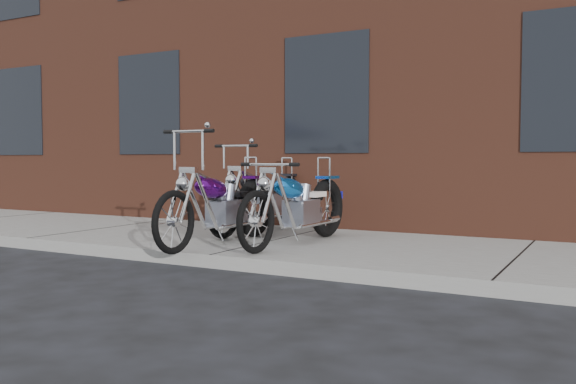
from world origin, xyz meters
The scene contains 6 objects.
ground centered at (0.00, 0.00, 0.00)m, with size 120.00×120.00×0.00m, color #2A2C32.
sidewalk centered at (0.00, 1.50, 0.07)m, with size 22.00×3.00×0.15m, color gray.
building_brick centered at (0.00, 8.00, 4.00)m, with size 22.00×10.00×8.00m, color brown.
chopper_purple centered at (-0.38, 0.77, 0.60)m, with size 0.61×2.48×1.39m.
chopper_blue centered at (0.44, 1.25, 0.60)m, with size 0.60×2.48×1.08m.
chopper_third centered at (-0.62, 2.15, 0.60)m, with size 0.61×2.48×1.26m.
Camera 1 is at (3.96, -5.43, 1.19)m, focal length 38.00 mm.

